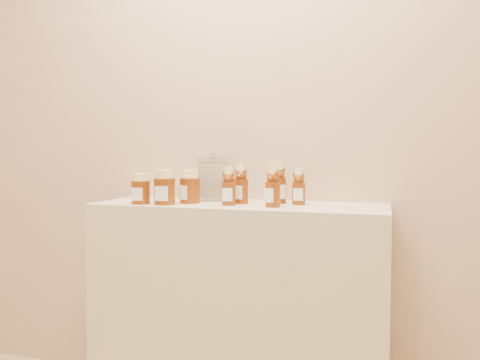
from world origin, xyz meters
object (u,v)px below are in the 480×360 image
(bear_bottle_front_left, at_px, (229,183))
(honey_jar_left, at_px, (141,189))
(display_table, at_px, (239,311))
(glass_canister, at_px, (213,177))
(bear_bottle_back_left, at_px, (241,181))

(bear_bottle_front_left, distance_m, honey_jar_left, 0.37)
(display_table, bearing_deg, glass_canister, 148.76)
(bear_bottle_front_left, bearing_deg, honey_jar_left, -179.30)
(display_table, height_order, glass_canister, glass_canister)
(display_table, distance_m, bear_bottle_front_left, 0.54)
(bear_bottle_front_left, relative_size, honey_jar_left, 1.40)
(bear_bottle_back_left, distance_m, honey_jar_left, 0.41)
(bear_bottle_back_left, relative_size, glass_canister, 0.91)
(display_table, relative_size, bear_bottle_front_left, 6.81)
(display_table, bearing_deg, honey_jar_left, -162.68)
(bear_bottle_back_left, xyz_separation_m, bear_bottle_front_left, (-0.03, -0.08, -0.01))
(bear_bottle_front_left, distance_m, glass_canister, 0.20)
(bear_bottle_back_left, distance_m, glass_canister, 0.17)
(glass_canister, bearing_deg, display_table, -31.24)
(bear_bottle_back_left, bearing_deg, display_table, -100.16)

